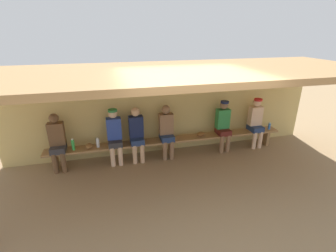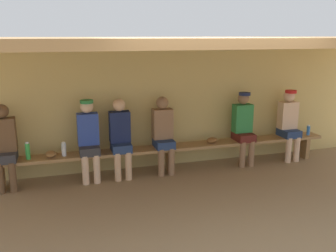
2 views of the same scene
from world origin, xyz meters
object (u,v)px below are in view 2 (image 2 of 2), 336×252
Objects in this scene: player_in_blue at (163,132)px; baseball_glove_tan at (212,140)px; player_in_white at (244,125)px; player_near_post at (289,122)px; bench at (170,150)px; player_rightmost at (89,136)px; water_bottle_clear at (28,151)px; baseball_glove_worn at (51,154)px; player_leftmost at (5,144)px; water_bottle_blue at (308,130)px; water_bottle_green at (64,149)px; player_in_red at (120,135)px.

baseball_glove_tan is (0.91, 0.00, -0.22)m from player_in_blue.
player_in_white is 1.00× the size of player_near_post.
player_in_white is (1.41, 0.00, 0.36)m from bench.
player_rightmost reaches higher than water_bottle_clear.
baseball_glove_worn is 2.79m from baseball_glove_tan.
player_leftmost reaches higher than water_bottle_clear.
water_bottle_blue is (0.42, -0.05, -0.19)m from player_near_post.
bench is at bearing -30.11° from baseball_glove_tan.
water_bottle_blue reaches higher than baseball_glove_worn.
player_leftmost is at bearing 174.07° from water_bottle_clear.
player_leftmost is at bearing -179.99° from player_near_post.
player_in_blue is 5.56× the size of baseball_glove_worn.
bench is 4.49× the size of player_in_blue.
water_bottle_green is (-4.16, -0.02, -0.18)m from player_near_post.
player_leftmost is 1.00× the size of player_in_red.
player_in_red reaches higher than water_bottle_blue.
water_bottle_green is (-0.40, -0.02, -0.18)m from player_rightmost.
player_in_blue is 0.74m from player_in_red.
player_in_blue is at bearing 0.00° from player_in_red.
player_rightmost is 0.44m from water_bottle_green.
water_bottle_clear is at bearing -179.48° from player_in_white.
player_in_red is (-0.74, 0.00, 0.00)m from player_in_blue.
baseball_glove_worn is at bearing -179.94° from player_near_post.
player_in_white is 6.59× the size of water_bottle_blue.
player_rightmost is at bearing 179.85° from bench.
water_bottle_blue is (2.79, -0.04, 0.17)m from bench.
water_bottle_blue is at bearing -0.48° from player_leftmost.
player_leftmost is 5.44m from water_bottle_blue.
player_rightmost is at bearing 2.07° from water_bottle_clear.
player_rightmost is at bearing 180.00° from player_near_post.
player_rightmost is (1.27, 0.00, 0.02)m from player_leftmost.
player_leftmost is 0.88m from water_bottle_green.
player_rightmost reaches higher than player_in_blue.
water_bottle_green is at bearing -176.48° from player_rightmost.
water_bottle_blue is (4.57, -0.02, -0.01)m from water_bottle_green.
bench is 4.46× the size of player_rightmost.
baseball_glove_worn is at bearing -0.34° from player_leftmost.
water_bottle_clear is 1.37× the size of water_bottle_blue.
player_in_red is (-2.27, -0.00, -0.02)m from player_in_white.
player_near_post is 0.46m from water_bottle_blue.
player_in_blue reaches higher than water_bottle_blue.
bench is at bearing -88.57° from baseball_glove_worn.
player_in_blue and player_in_red have the same top height.
player_in_white is 3.20m from water_bottle_green.
player_in_white is 1.39m from water_bottle_blue.
water_bottle_green is at bearing -179.66° from player_near_post.
player_near_post reaches higher than water_bottle_blue.
player_in_white reaches higher than player_in_red.
player_in_blue is 0.99× the size of player_in_white.
bench is at bearing 179.14° from water_bottle_blue.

